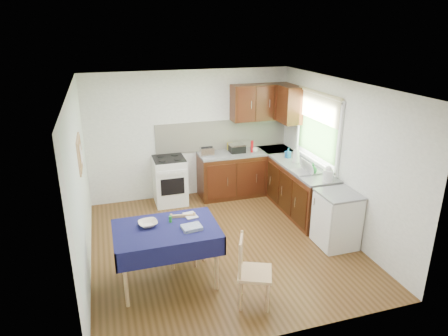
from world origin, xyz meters
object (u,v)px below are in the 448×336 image
object	(u,v)px
dish_rack	(306,171)
toaster	(207,152)
sandwich_press	(237,148)
chair_near	(251,269)
kettle	(328,174)
chair_far	(183,236)
dining_table	(166,235)

from	to	relation	value
dish_rack	toaster	bearing A→B (deg)	132.99
toaster	sandwich_press	world-z (taller)	toaster
chair_near	dish_rack	xyz separation A→B (m)	(1.70, 1.85, 0.44)
chair_near	sandwich_press	world-z (taller)	sandwich_press
kettle	chair_far	bearing A→B (deg)	-173.57
toaster	dish_rack	size ratio (longest dim) A/B	0.57
chair_far	sandwich_press	world-z (taller)	sandwich_press
chair_near	dish_rack	bearing A→B (deg)	-19.37
dining_table	kettle	world-z (taller)	kettle
chair_near	kettle	distance (m)	2.35
toaster	dining_table	bearing A→B (deg)	-118.84
chair_far	kettle	distance (m)	2.52
toaster	chair_far	bearing A→B (deg)	-116.33
chair_near	toaster	size ratio (longest dim) A/B	3.50
dining_table	chair_near	bearing A→B (deg)	-18.26
dining_table	sandwich_press	xyz separation A→B (m)	(1.84, 2.54, 0.27)
sandwich_press	chair_near	bearing A→B (deg)	-83.44
chair_far	dish_rack	xyz separation A→B (m)	(2.32, 0.76, 0.46)
toaster	sandwich_press	bearing A→B (deg)	6.47
chair_near	kettle	size ratio (longest dim) A/B	3.44
chair_far	kettle	xyz separation A→B (m)	(2.45, 0.28, 0.56)
kettle	dish_rack	bearing A→B (deg)	104.80
sandwich_press	dish_rack	bearing A→B (deg)	-39.36
dining_table	kettle	bearing A→B (deg)	34.00
chair_near	sandwich_press	size ratio (longest dim) A/B	3.15
sandwich_press	dish_rack	size ratio (longest dim) A/B	0.63
kettle	sandwich_press	bearing A→B (deg)	114.97
dining_table	chair_far	xyz separation A→B (m)	(0.29, 0.36, -0.25)
dining_table	dish_rack	size ratio (longest dim) A/B	2.90
dish_rack	kettle	size ratio (longest dim) A/B	1.74
dining_table	chair_near	world-z (taller)	chair_near
chair_far	chair_near	size ratio (longest dim) A/B	0.95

